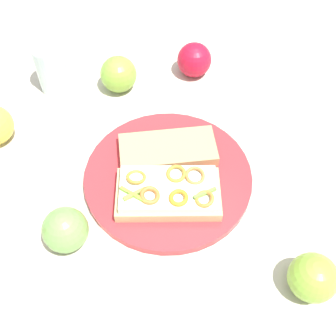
% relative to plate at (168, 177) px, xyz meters
% --- Properties ---
extents(ground_plane, '(2.00, 2.00, 0.00)m').
position_rel_plate_xyz_m(ground_plane, '(0.00, 0.00, -0.01)').
color(ground_plane, '#BDB49F').
rests_on(ground_plane, ground).
extents(plate, '(0.30, 0.30, 0.02)m').
position_rel_plate_xyz_m(plate, '(0.00, 0.00, 0.00)').
color(plate, '#BC2C31').
rests_on(plate, ground_plane).
extents(sandwich, '(0.20, 0.17, 0.05)m').
position_rel_plate_xyz_m(sandwich, '(-0.02, -0.04, 0.03)').
color(sandwich, tan).
rests_on(sandwich, plate).
extents(bread_slice_side, '(0.19, 0.14, 0.02)m').
position_rel_plate_xyz_m(bread_slice_side, '(0.02, 0.04, 0.02)').
color(bread_slice_side, tan).
rests_on(bread_slice_side, plate).
extents(apple_0, '(0.10, 0.10, 0.07)m').
position_rel_plate_xyz_m(apple_0, '(0.08, -0.28, 0.03)').
color(apple_0, '#7EB335').
rests_on(apple_0, ground_plane).
extents(apple_2, '(0.08, 0.08, 0.07)m').
position_rel_plate_xyz_m(apple_2, '(-0.20, -0.03, 0.03)').
color(apple_2, '#6CA74B').
rests_on(apple_2, ground_plane).
extents(apple_3, '(0.10, 0.10, 0.08)m').
position_rel_plate_xyz_m(apple_3, '(0.03, 0.26, 0.03)').
color(apple_3, '#7AAE37').
rests_on(apple_3, ground_plane).
extents(apple_4, '(0.10, 0.10, 0.07)m').
position_rel_plate_xyz_m(apple_4, '(0.19, 0.22, 0.03)').
color(apple_4, '#B41129').
rests_on(apple_4, ground_plane).
extents(drinking_glass, '(0.07, 0.07, 0.11)m').
position_rel_plate_xyz_m(drinking_glass, '(-0.08, 0.33, 0.05)').
color(drinking_glass, silver).
rests_on(drinking_glass, ground_plane).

